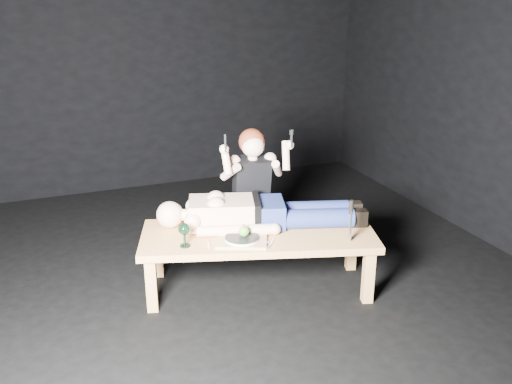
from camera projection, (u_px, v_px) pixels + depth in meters
ground at (214, 288)px, 4.26m from camera, size 5.00×5.00×0.00m
back_wall at (138, 50)px, 5.93m from camera, size 5.00×0.00×5.00m
table at (258, 261)px, 4.18m from camera, size 1.80×1.10×0.45m
lying_man at (264, 209)px, 4.21m from camera, size 1.71×0.95×0.25m
kneeling_woman at (250, 192)px, 4.57m from camera, size 0.69×0.76×1.15m
serving_tray at (242, 241)px, 3.96m from camera, size 0.42×0.37×0.02m
plate at (242, 238)px, 3.95m from camera, size 0.31×0.31×0.02m
apple at (244, 231)px, 3.95m from camera, size 0.08×0.08×0.08m
goblet at (184, 235)px, 3.87m from camera, size 0.10×0.10×0.17m
fork_flat at (208, 244)px, 3.93m from camera, size 0.05×0.18×0.01m
knife_flat at (271, 243)px, 3.93m from camera, size 0.12×0.15×0.01m
spoon_flat at (260, 239)px, 4.00m from camera, size 0.07×0.18×0.01m
carving_knife at (350, 221)px, 3.93m from camera, size 0.05×0.05×0.31m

